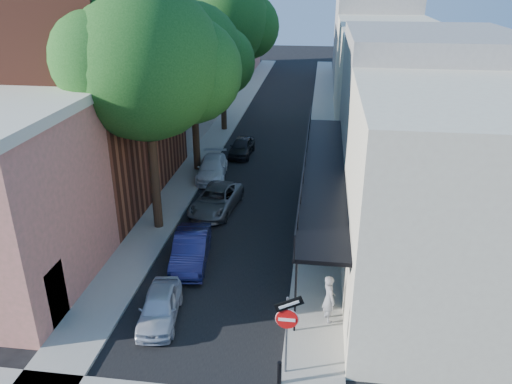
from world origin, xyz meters
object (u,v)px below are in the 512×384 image
(parked_car_b, at_px, (191,249))
(parked_car_d, at_px, (212,168))
(oak_mid, at_px, (199,57))
(parked_car_a, at_px, (160,306))
(oak_far, at_px, (228,22))
(bollard, at_px, (279,373))
(oak_near, at_px, (156,65))
(sign_post, at_px, (287,322))
(pedestrian, at_px, (329,298))
(parked_car_e, at_px, (242,147))
(parked_car_c, at_px, (216,200))

(parked_car_b, height_order, parked_car_d, parked_car_b)
(oak_mid, bearing_deg, parked_car_a, -82.92)
(oak_far, height_order, parked_car_b, oak_far)
(oak_mid, height_order, parked_car_b, oak_mid)
(bollard, relative_size, oak_near, 0.07)
(parked_car_a, bearing_deg, sign_post, -31.97)
(oak_mid, xyz_separation_m, oak_far, (0.06, 9.04, 1.20))
(oak_far, bearing_deg, sign_post, -76.09)
(bollard, relative_size, oak_mid, 0.08)
(oak_near, bearing_deg, oak_mid, 90.37)
(bollard, relative_size, pedestrian, 0.44)
(oak_mid, height_order, parked_car_d, oak_mid)
(bollard, distance_m, parked_car_a, 5.25)
(parked_car_e, bearing_deg, pedestrian, -68.78)
(oak_near, xyz_separation_m, oak_far, (0.01, 17.01, 0.38))
(oak_mid, bearing_deg, pedestrian, -61.49)
(oak_far, relative_size, parked_car_a, 3.64)
(parked_car_e, bearing_deg, sign_post, -74.60)
(bollard, xyz_separation_m, pedestrian, (1.45, 3.24, 0.51))
(parked_car_d, bearing_deg, sign_post, -75.96)
(oak_near, bearing_deg, bollard, -56.88)
(parked_car_d, height_order, pedestrian, pedestrian)
(oak_far, distance_m, parked_car_a, 25.40)
(oak_mid, xyz_separation_m, parked_car_a, (1.88, -15.10, -6.50))
(oak_near, xyz_separation_m, parked_car_b, (1.97, -3.19, -7.22))
(bollard, height_order, oak_far, oak_far)
(parked_car_b, distance_m, parked_car_c, 5.30)
(parked_car_e, bearing_deg, oak_near, -97.25)
(oak_mid, height_order, parked_car_a, oak_mid)
(oak_mid, xyz_separation_m, parked_car_e, (1.96, 3.04, -6.45))
(oak_mid, bearing_deg, bollard, -70.10)
(parked_car_e, distance_m, pedestrian, 18.50)
(oak_near, bearing_deg, parked_car_b, -58.37)
(parked_car_a, xyz_separation_m, pedestrian, (5.99, 0.61, 0.48))
(parked_car_b, distance_m, parked_car_d, 9.94)
(parked_car_d, bearing_deg, parked_car_b, -88.86)
(oak_near, xyz_separation_m, oak_mid, (-0.05, 7.97, -0.82))
(parked_car_b, relative_size, parked_car_e, 1.13)
(oak_far, bearing_deg, parked_car_e, -72.45)
(parked_car_b, bearing_deg, parked_car_d, 89.91)
(parked_car_d, bearing_deg, pedestrian, -67.67)
(sign_post, relative_size, pedestrian, 1.64)
(parked_car_b, xyz_separation_m, pedestrian, (5.85, -3.32, 0.37))
(parked_car_a, distance_m, parked_car_c, 9.23)
(sign_post, xyz_separation_m, parked_car_d, (-5.76, 15.96, -1.43))
(parked_car_c, height_order, parked_car_e, parked_car_c)
(parked_car_d, bearing_deg, bollard, -76.98)
(oak_far, relative_size, parked_car_d, 2.84)
(sign_post, relative_size, parked_car_c, 0.69)
(oak_mid, bearing_deg, parked_car_c, -71.02)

